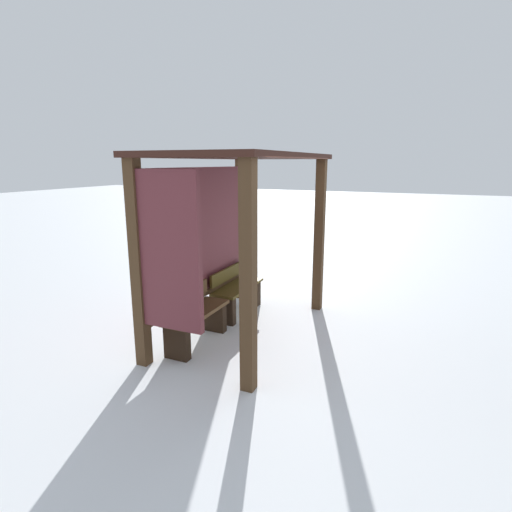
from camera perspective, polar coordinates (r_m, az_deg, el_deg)
name	(u,v)px	position (r m, az deg, el deg)	size (l,w,h in m)	color
ground_plane	(244,331)	(6.09, -1.65, -10.56)	(60.00, 60.00, 0.00)	silver
bus_shelter	(220,213)	(5.62, -5.05, 6.12)	(3.02, 1.68, 2.56)	#452F1B
bench_left_inside	(196,319)	(5.64, -8.51, -8.74)	(1.16, 0.39, 0.76)	#53381F
bench_center_inside	(237,293)	(6.67, -2.74, -5.20)	(1.16, 0.41, 0.76)	#4D3D15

